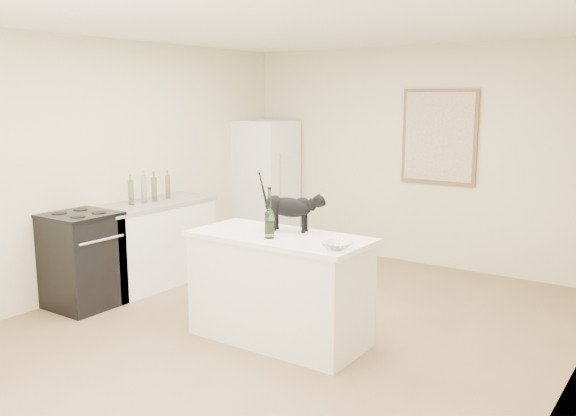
{
  "coord_description": "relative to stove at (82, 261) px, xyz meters",
  "views": [
    {
      "loc": [
        2.94,
        -4.18,
        2.01
      ],
      "look_at": [
        0.15,
        -0.15,
        1.12
      ],
      "focal_mm": 38.35,
      "sensor_mm": 36.0,
      "label": 1
    }
  ],
  "objects": [
    {
      "name": "stove",
      "position": [
        0.0,
        0.0,
        0.0
      ],
      "size": [
        0.6,
        0.6,
        0.9
      ],
      "primitive_type": "cube",
      "color": "black",
      "rests_on": "floor"
    },
    {
      "name": "counter_bottle_cluster",
      "position": [
        -0.02,
        0.9,
        0.58
      ],
      "size": [
        0.12,
        0.57,
        0.29
      ],
      "color": "#2E5D20",
      "rests_on": "left_countertop"
    },
    {
      "name": "left_countertop",
      "position": [
        0.0,
        0.9,
        0.43
      ],
      "size": [
        0.62,
        1.44,
        0.04
      ],
      "primitive_type": "cube",
      "color": "gray",
      "rests_on": "left_cabinets"
    },
    {
      "name": "artwork_canvas",
      "position": [
        2.25,
        3.3,
        1.1
      ],
      "size": [
        0.82,
        0.0,
        1.02
      ],
      "primitive_type": "cube",
      "color": "beige",
      "rests_on": "wall_back"
    },
    {
      "name": "island_top",
      "position": [
        2.05,
        0.4,
        0.43
      ],
      "size": [
        1.5,
        0.7,
        0.04
      ],
      "primitive_type": "cube",
      "color": "white",
      "rests_on": "island_base"
    },
    {
      "name": "fridge",
      "position": [
        0.0,
        2.95,
        0.4
      ],
      "size": [
        0.68,
        0.68,
        1.7
      ],
      "primitive_type": "cube",
      "color": "white",
      "rests_on": "floor"
    },
    {
      "name": "left_cabinets",
      "position": [
        0.0,
        0.9,
        -0.02
      ],
      "size": [
        0.6,
        1.4,
        0.86
      ],
      "primitive_type": "cube",
      "color": "white",
      "rests_on": "floor"
    },
    {
      "name": "artwork_frame",
      "position": [
        2.25,
        3.32,
        1.1
      ],
      "size": [
        0.9,
        0.03,
        1.1
      ],
      "primitive_type": "cube",
      "color": "brown",
      "rests_on": "wall_back"
    },
    {
      "name": "wall_back",
      "position": [
        1.95,
        3.35,
        0.85
      ],
      "size": [
        4.5,
        0.0,
        4.5
      ],
      "primitive_type": "plane",
      "rotation": [
        1.57,
        0.0,
        0.0
      ],
      "color": "beige",
      "rests_on": "ground"
    },
    {
      "name": "wine_bottle",
      "position": [
        2.05,
        0.26,
        0.63
      ],
      "size": [
        0.08,
        0.08,
        0.36
      ],
      "primitive_type": "cylinder",
      "rotation": [
        0.0,
        0.0,
        0.0
      ],
      "color": "#225120",
      "rests_on": "island_top"
    },
    {
      "name": "fridge_paper",
      "position": [
        0.34,
        3.0,
        0.87
      ],
      "size": [
        0.04,
        0.14,
        0.18
      ],
      "primitive_type": "cube",
      "rotation": [
        0.0,
        0.0,
        -0.29
      ],
      "color": "beige",
      "rests_on": "fridge"
    },
    {
      "name": "floor",
      "position": [
        1.95,
        0.6,
        -0.45
      ],
      "size": [
        5.5,
        5.5,
        0.0
      ],
      "primitive_type": "plane",
      "color": "olive",
      "rests_on": "ground"
    },
    {
      "name": "wall_left",
      "position": [
        -0.3,
        0.6,
        0.85
      ],
      "size": [
        0.0,
        5.5,
        5.5
      ],
      "primitive_type": "plane",
      "rotation": [
        1.57,
        0.0,
        1.57
      ],
      "color": "beige",
      "rests_on": "ground"
    },
    {
      "name": "black_cat",
      "position": [
        2.03,
        0.57,
        0.63
      ],
      "size": [
        0.54,
        0.28,
        0.36
      ],
      "primitive_type": null,
      "rotation": [
        0.0,
        0.0,
        0.26
      ],
      "color": "black",
      "rests_on": "island_top"
    },
    {
      "name": "wall_right",
      "position": [
        4.2,
        0.6,
        0.85
      ],
      "size": [
        0.0,
        5.5,
        5.5
      ],
      "primitive_type": "plane",
      "rotation": [
        1.57,
        0.0,
        -1.57
      ],
      "color": "beige",
      "rests_on": "ground"
    },
    {
      "name": "ceiling",
      "position": [
        1.95,
        0.6,
        2.15
      ],
      "size": [
        5.5,
        5.5,
        0.0
      ],
      "primitive_type": "plane",
      "rotation": [
        3.14,
        0.0,
        0.0
      ],
      "color": "white",
      "rests_on": "ground"
    },
    {
      "name": "island_base",
      "position": [
        2.05,
        0.4,
        -0.02
      ],
      "size": [
        1.44,
        0.67,
        0.86
      ],
      "primitive_type": "cube",
      "color": "white",
      "rests_on": "floor"
    },
    {
      "name": "glass_bowl",
      "position": [
        2.68,
        0.25,
        0.48
      ],
      "size": [
        0.22,
        0.22,
        0.05
      ],
      "primitive_type": "imported",
      "rotation": [
        0.0,
        0.0,
        -0.03
      ],
      "color": "white",
      "rests_on": "island_top"
    }
  ]
}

